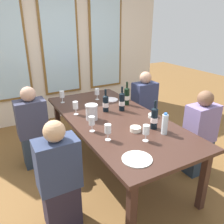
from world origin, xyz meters
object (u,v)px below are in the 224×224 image
object	(u,v)px
wine_bottle_1	(154,118)
metal_pitcher	(92,112)
white_plate_0	(137,159)
seated_person_2	(59,179)
wine_bottle_2	(122,101)
wine_glass_1	(97,92)
water_bottle	(165,124)
wine_glass_5	(92,121)
tasting_bowl_1	(153,116)
wine_bottle_3	(127,96)
dining_table	(115,123)
wine_glass_3	(146,130)
wine_bottle_0	(106,103)
seated_person_3	(199,135)
seated_person_0	(33,129)
wine_glass_2	(62,95)
wine_glass_4	(76,106)
seated_person_1	(144,106)
wine_glass_0	(108,129)
tasting_bowl_0	(136,129)
white_plate_1	(111,100)

from	to	relation	value
wine_bottle_1	metal_pitcher	bearing A→B (deg)	131.76
white_plate_0	seated_person_2	world-z (taller)	seated_person_2
wine_bottle_2	wine_glass_1	size ratio (longest dim) A/B	1.90
water_bottle	wine_glass_5	bearing A→B (deg)	146.55
wine_bottle_2	tasting_bowl_1	size ratio (longest dim) A/B	2.82
wine_bottle_3	white_plate_0	bearing A→B (deg)	-118.51
dining_table	wine_glass_3	bearing A→B (deg)	-91.54
wine_bottle_0	water_bottle	size ratio (longest dim) A/B	1.27
wine_bottle_2	seated_person_3	size ratio (longest dim) A/B	0.30
seated_person_0	wine_glass_2	bearing A→B (deg)	26.21
wine_bottle_1	tasting_bowl_1	size ratio (longest dim) A/B	2.82
seated_person_0	seated_person_3	xyz separation A→B (m)	(1.79, -1.19, 0.00)
metal_pitcher	wine_glass_4	size ratio (longest dim) A/B	1.09
wine_glass_4	wine_glass_5	xyz separation A→B (m)	(-0.02, -0.54, 0.00)
water_bottle	dining_table	bearing A→B (deg)	111.71
white_plate_0	wine_bottle_1	world-z (taller)	wine_bottle_1
wine_glass_5	wine_glass_2	bearing A→B (deg)	89.71
dining_table	wine_bottle_1	size ratio (longest dim) A/B	6.97
wine_bottle_3	seated_person_1	size ratio (longest dim) A/B	0.30
metal_pitcher	wine_glass_0	size ratio (longest dim) A/B	1.09
wine_bottle_0	tasting_bowl_0	bearing A→B (deg)	-88.86
tasting_bowl_1	seated_person_3	distance (m)	0.64
seated_person_1	seated_person_3	size ratio (longest dim) A/B	1.00
wine_glass_4	metal_pitcher	bearing A→B (deg)	-65.00
wine_bottle_1	seated_person_2	world-z (taller)	seated_person_2
seated_person_2	seated_person_0	bearing A→B (deg)	90.00
dining_table	wine_bottle_2	world-z (taller)	wine_bottle_2
wine_glass_1	wine_bottle_2	bearing A→B (deg)	-80.41
dining_table	wine_bottle_0	world-z (taller)	wine_bottle_0
white_plate_1	white_plate_0	bearing A→B (deg)	-110.34
white_plate_0	wine_glass_3	xyz separation A→B (m)	(0.27, 0.23, 0.12)
wine_bottle_2	wine_glass_4	world-z (taller)	wine_bottle_2
wine_bottle_0	seated_person_1	world-z (taller)	seated_person_1
wine_bottle_0	tasting_bowl_0	world-z (taller)	wine_bottle_0
white_plate_0	metal_pitcher	xyz separation A→B (m)	(0.01, 0.99, 0.09)
tasting_bowl_1	wine_glass_4	distance (m)	0.99
wine_glass_5	seated_person_2	bearing A→B (deg)	-144.93
white_plate_0	wine_glass_4	xyz separation A→B (m)	(-0.10, 1.23, 0.11)
tasting_bowl_1	white_plate_1	bearing A→B (deg)	100.12
white_plate_1	seated_person_0	xyz separation A→B (m)	(-1.17, -0.00, -0.22)
dining_table	wine_bottle_2	distance (m)	0.33
dining_table	wine_glass_1	size ratio (longest dim) A/B	13.28
seated_person_0	seated_person_1	distance (m)	1.79
wine_glass_2	wine_glass_3	distance (m)	1.56
tasting_bowl_0	wine_glass_2	distance (m)	1.36
tasting_bowl_0	wine_glass_4	bearing A→B (deg)	117.63
white_plate_1	metal_pitcher	xyz separation A→B (m)	(-0.55, -0.52, 0.09)
wine_bottle_2	seated_person_0	size ratio (longest dim) A/B	0.30
water_bottle	seated_person_0	size ratio (longest dim) A/B	0.22
wine_glass_0	wine_glass_4	size ratio (longest dim) A/B	1.00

